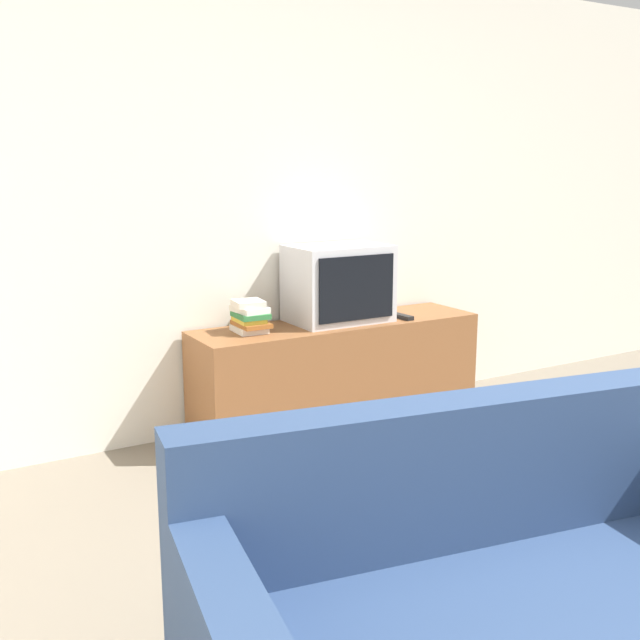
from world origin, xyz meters
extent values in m
cube|color=silver|center=(0.00, 3.03, 1.30)|extent=(9.00, 0.06, 2.60)
cube|color=brown|center=(0.20, 2.75, 0.30)|extent=(1.72, 0.45, 0.61)
cube|color=silver|center=(0.22, 2.79, 0.83)|extent=(0.56, 0.38, 0.44)
cube|color=black|center=(0.22, 2.59, 0.83)|extent=(0.48, 0.01, 0.36)
cube|color=navy|center=(-0.65, 0.75, 0.63)|extent=(1.67, 0.43, 0.43)
cube|color=silver|center=(-0.34, 2.78, 0.63)|extent=(0.16, 0.20, 0.03)
cube|color=#995623|center=(-0.34, 2.77, 0.65)|extent=(0.16, 0.22, 0.02)
cube|color=gold|center=(-0.35, 2.78, 0.68)|extent=(0.15, 0.20, 0.02)
cube|color=#2D753D|center=(-0.34, 2.77, 0.70)|extent=(0.17, 0.21, 0.03)
cube|color=silver|center=(-0.34, 2.79, 0.73)|extent=(0.16, 0.21, 0.03)
cube|color=silver|center=(-0.35, 2.78, 0.77)|extent=(0.17, 0.18, 0.03)
cube|color=black|center=(0.58, 2.65, 0.62)|extent=(0.06, 0.16, 0.02)
camera|label=1|loc=(-2.01, -0.82, 1.51)|focal=42.00mm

